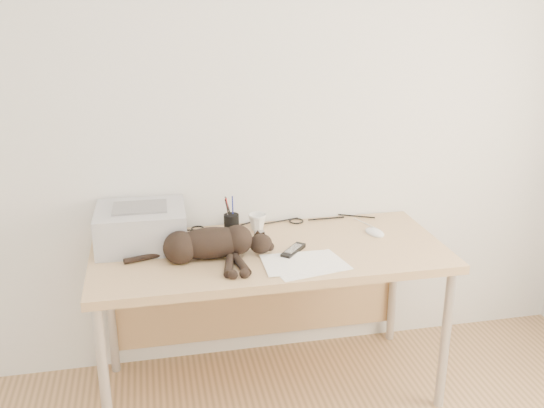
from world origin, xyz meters
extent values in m
plane|color=silver|center=(0.00, 1.75, 1.30)|extent=(3.50, 0.00, 3.50)
cube|color=tan|center=(0.00, 1.39, 0.72)|extent=(1.60, 0.70, 0.04)
cylinder|color=#BBBBBD|center=(-0.75, 1.09, 0.35)|extent=(0.04, 0.04, 0.70)
cylinder|color=#BBBBBD|center=(0.75, 1.09, 0.35)|extent=(0.04, 0.04, 0.70)
cylinder|color=#BBBBBD|center=(-0.75, 1.69, 0.35)|extent=(0.04, 0.04, 0.70)
cylinder|color=#BBBBBD|center=(0.75, 1.69, 0.35)|extent=(0.04, 0.04, 0.70)
cube|color=tan|center=(0.00, 1.72, 0.40)|extent=(1.48, 0.02, 0.60)
cube|color=#A8A8AD|center=(-0.57, 1.56, 0.83)|extent=(0.41, 0.35, 0.18)
cube|color=black|center=(-0.57, 1.56, 0.84)|extent=(0.34, 0.03, 0.11)
cube|color=slate|center=(-0.57, 1.56, 0.93)|extent=(0.24, 0.17, 0.01)
cube|color=white|center=(0.13, 1.19, 0.74)|extent=(0.35, 0.28, 0.00)
cube|color=white|center=(0.10, 1.21, 0.74)|extent=(0.32, 0.23, 0.00)
ellipsoid|color=black|center=(-0.27, 1.35, 0.81)|extent=(0.34, 0.14, 0.14)
sphere|color=black|center=(-0.41, 1.34, 0.81)|extent=(0.15, 0.15, 0.15)
ellipsoid|color=black|center=(-0.05, 1.34, 0.79)|extent=(0.10, 0.09, 0.09)
cone|color=black|center=(-0.06, 1.39, 0.83)|extent=(0.04, 0.05, 0.05)
cone|color=black|center=(-0.03, 1.38, 0.82)|extent=(0.04, 0.05, 0.05)
cylinder|color=black|center=(-0.21, 1.23, 0.76)|extent=(0.04, 0.19, 0.04)
cylinder|color=black|center=(-0.16, 1.23, 0.76)|extent=(0.04, 0.19, 0.04)
cylinder|color=black|center=(-0.54, 1.39, 0.75)|extent=(0.21, 0.03, 0.03)
imported|color=white|center=(-0.01, 1.64, 0.78)|extent=(0.12, 0.12, 0.08)
cylinder|color=black|center=(-0.14, 1.61, 0.79)|extent=(0.07, 0.07, 0.10)
cylinder|color=#990C0C|center=(-0.16, 1.61, 0.86)|extent=(0.01, 0.01, 0.14)
cylinder|color=navy|center=(-0.13, 1.62, 0.86)|extent=(0.01, 0.01, 0.14)
cylinder|color=black|center=(-0.14, 1.60, 0.86)|extent=(0.01, 0.01, 0.14)
cube|color=slate|center=(-0.02, 1.50, 0.75)|extent=(0.05, 0.16, 0.02)
cube|color=black|center=(0.09, 1.33, 0.75)|extent=(0.14, 0.16, 0.02)
ellipsoid|color=white|center=(0.53, 1.47, 0.76)|extent=(0.10, 0.13, 0.04)
camera|label=1|loc=(-0.51, -1.09, 1.84)|focal=40.00mm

